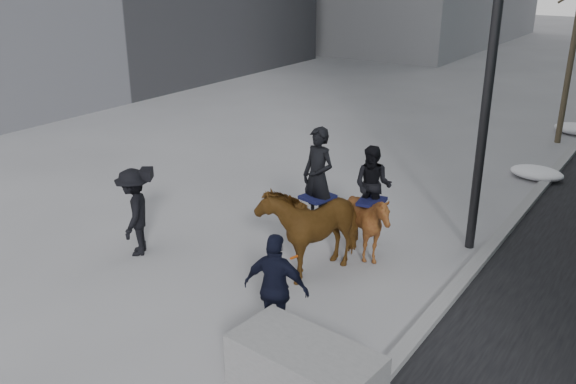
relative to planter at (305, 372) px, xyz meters
The scene contains 9 objects.
ground 2.92m from the planter, 142.58° to the left, with size 120.00×120.00×0.00m, color gray.
curb 11.78m from the planter, 86.57° to the left, with size 0.25×90.00×0.12m, color gray.
planter is the anchor object (origin of this frame).
tree_near 14.82m from the planter, 89.59° to the left, with size 1.20×1.20×5.67m, color #3B3123, non-canonical shape.
mounted_left 3.72m from the planter, 120.51° to the left, with size 1.38×2.25×2.70m.
mounted_right 4.27m from the planter, 106.38° to the left, with size 1.42×1.54×2.25m.
feeder 1.48m from the planter, 140.97° to the left, with size 1.10×0.98×1.75m.
camera_crew 5.35m from the planter, 161.43° to the left, with size 1.20×1.30×1.75m.
snow_piles 9.88m from the planter, 87.65° to the left, with size 1.44×16.49×0.37m.
Camera 1 is at (5.86, -7.35, 5.51)m, focal length 38.00 mm.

